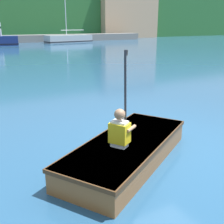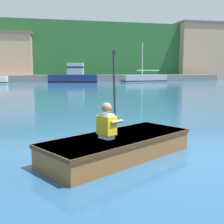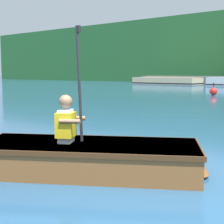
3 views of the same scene
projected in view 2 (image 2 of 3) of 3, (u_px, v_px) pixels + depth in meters
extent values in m
plane|color=navy|center=(175.00, 152.00, 5.25)|extent=(300.00, 300.00, 0.00)
cube|color=#28602D|center=(60.00, 54.00, 50.80)|extent=(120.00, 20.00, 8.77)
cube|color=tan|center=(11.00, 59.00, 42.36)|extent=(6.73, 11.60, 6.36)
cube|color=brown|center=(9.00, 37.00, 41.87)|extent=(7.03, 11.90, 0.30)
cube|color=tan|center=(201.00, 53.00, 48.57)|extent=(10.31, 7.58, 8.92)
cube|color=brown|center=(202.00, 26.00, 47.89)|extent=(10.61, 7.88, 0.30)
cube|color=slate|center=(65.00, 78.00, 37.87)|extent=(44.43, 2.40, 0.90)
cube|color=navy|center=(73.00, 79.00, 34.03)|extent=(6.06, 3.10, 1.00)
cube|color=black|center=(73.00, 81.00, 34.08)|extent=(6.11, 3.14, 0.10)
cube|color=#B2B2B7|center=(76.00, 69.00, 33.85)|extent=(2.15, 1.88, 1.40)
cube|color=#19232D|center=(75.00, 67.00, 33.83)|extent=(2.18, 1.91, 0.20)
cube|color=#9EA3A8|center=(144.00, 78.00, 36.87)|extent=(6.14, 2.54, 0.91)
cube|color=black|center=(144.00, 81.00, 36.91)|extent=(6.18, 2.59, 0.10)
cylinder|color=silver|center=(142.00, 59.00, 36.39)|extent=(0.10, 0.10, 4.16)
cylinder|color=silver|center=(148.00, 70.00, 36.92)|extent=(3.26, 0.51, 0.07)
cube|color=brown|center=(118.00, 147.00, 4.92)|extent=(2.91, 2.31, 0.38)
cube|color=#482C16|center=(118.00, 138.00, 4.90)|extent=(2.97, 2.37, 0.06)
cube|color=#482C16|center=(118.00, 138.00, 4.90)|extent=(2.48, 1.95, 0.02)
cone|color=brown|center=(164.00, 134.00, 5.82)|extent=(0.50, 0.50, 0.34)
cube|color=brown|center=(110.00, 141.00, 4.76)|extent=(0.65, 0.94, 0.03)
cube|color=silver|center=(107.00, 126.00, 4.68)|extent=(0.26, 0.29, 0.42)
cube|color=yellow|center=(107.00, 125.00, 4.67)|extent=(0.33, 0.36, 0.31)
sphere|color=#997051|center=(107.00, 108.00, 4.63)|extent=(0.17, 0.17, 0.17)
cylinder|color=#997051|center=(117.00, 122.00, 4.62)|extent=(0.25, 0.18, 0.06)
cylinder|color=#997051|center=(105.00, 120.00, 4.83)|extent=(0.25, 0.18, 0.06)
cylinder|color=#232328|center=(114.00, 94.00, 4.72)|extent=(0.09, 0.07, 1.44)
cylinder|color=black|center=(114.00, 53.00, 4.62)|extent=(0.05, 0.05, 0.08)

